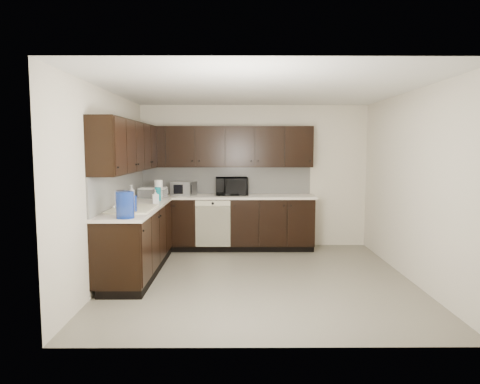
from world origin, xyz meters
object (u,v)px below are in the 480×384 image
at_px(sink, 132,214).
at_px(microwave, 232,186).
at_px(toaster_oven, 184,189).
at_px(blue_pitcher, 125,205).
at_px(storage_bin, 153,193).

bearing_deg(sink, microwave, 54.00).
xyz_separation_m(toaster_oven, blue_pitcher, (-0.38, -2.38, 0.04)).
bearing_deg(sink, toaster_oven, 74.50).
xyz_separation_m(microwave, storage_bin, (-1.28, -0.41, -0.07)).
relative_size(sink, microwave, 1.49).
height_order(storage_bin, blue_pitcher, blue_pitcher).
distance_m(toaster_oven, blue_pitcher, 2.41).
distance_m(microwave, storage_bin, 1.34).
height_order(sink, toaster_oven, sink).
bearing_deg(sink, storage_bin, 89.64).
bearing_deg(storage_bin, blue_pitcher, -87.65).
height_order(microwave, toaster_oven, microwave).
bearing_deg(microwave, storage_bin, -165.69).
xyz_separation_m(sink, toaster_oven, (0.47, 1.69, 0.18)).
bearing_deg(microwave, toaster_oven, -177.93).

